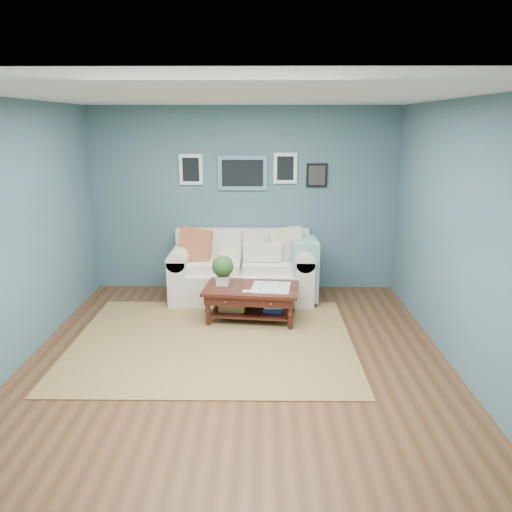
{
  "coord_description": "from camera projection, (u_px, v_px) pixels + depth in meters",
  "views": [
    {
      "loc": [
        0.26,
        -4.83,
        2.46
      ],
      "look_at": [
        0.19,
        1.0,
        0.9
      ],
      "focal_mm": 35.0,
      "sensor_mm": 36.0,
      "label": 1
    }
  ],
  "objects": [
    {
      "name": "room_shell",
      "position": [
        236.0,
        236.0,
        5.01
      ],
      "size": [
        5.0,
        5.02,
        2.7
      ],
      "color": "brown",
      "rests_on": "ground"
    },
    {
      "name": "coffee_table",
      "position": [
        247.0,
        292.0,
        6.35
      ],
      "size": [
        1.25,
        0.81,
        0.83
      ],
      "rotation": [
        0.0,
        0.0,
        -0.11
      ],
      "color": "black",
      "rests_on": "ground"
    },
    {
      "name": "loveseat",
      "position": [
        248.0,
        269.0,
        7.15
      ],
      "size": [
        2.05,
        0.93,
        1.06
      ],
      "color": "beige",
      "rests_on": "ground"
    },
    {
      "name": "area_rug",
      "position": [
        213.0,
        341.0,
        5.79
      ],
      "size": [
        3.21,
        2.57,
        0.01
      ],
      "primitive_type": "cube",
      "color": "brown",
      "rests_on": "ground"
    }
  ]
}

